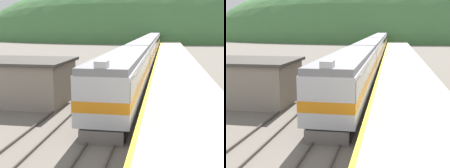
% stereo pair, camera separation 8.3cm
% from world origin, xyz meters
% --- Properties ---
extents(track_main, '(1.52, 180.00, 0.16)m').
position_xyz_m(track_main, '(0.00, 70.00, 0.08)').
color(track_main, '#4C443D').
rests_on(track_main, ground).
extents(track_siding, '(1.52, 180.00, 0.16)m').
position_xyz_m(track_siding, '(-3.81, 70.00, 0.08)').
color(track_siding, '#4C443D').
rests_on(track_siding, ground).
extents(platform, '(5.94, 140.00, 1.05)m').
position_xyz_m(platform, '(4.74, 50.00, 0.52)').
color(platform, '#B2A893').
rests_on(platform, ground).
extents(distant_hills, '(160.93, 72.42, 52.50)m').
position_xyz_m(distant_hills, '(0.00, 140.45, 0.00)').
color(distant_hills, '#477A42').
rests_on(distant_hills, ground).
extents(station_shed, '(7.27, 6.01, 3.45)m').
position_xyz_m(station_shed, '(-7.82, 26.01, 1.74)').
color(station_shed, gray).
rests_on(station_shed, ground).
extents(express_train_lead_car, '(3.02, 19.03, 4.33)m').
position_xyz_m(express_train_lead_car, '(0.00, 27.08, 2.18)').
color(express_train_lead_car, black).
rests_on(express_train_lead_car, ground).
extents(carriage_second, '(3.01, 22.56, 3.97)m').
position_xyz_m(carriage_second, '(0.00, 48.99, 2.16)').
color(carriage_second, black).
rests_on(carriage_second, ground).
extents(carriage_third, '(3.01, 22.56, 3.97)m').
position_xyz_m(carriage_third, '(0.00, 72.43, 2.16)').
color(carriage_third, black).
rests_on(carriage_third, ground).
extents(carriage_fourth, '(3.01, 22.56, 3.97)m').
position_xyz_m(carriage_fourth, '(0.00, 95.87, 2.16)').
color(carriage_fourth, black).
rests_on(carriage_fourth, ground).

